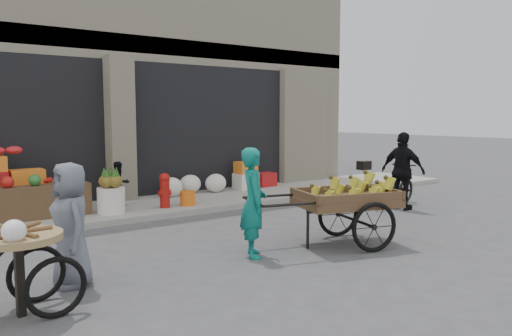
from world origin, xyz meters
TOP-DOWN VIEW (x-y plane):
  - ground at (0.00, 0.00)m, footprint 80.00×80.00m
  - sidewalk at (0.00, 4.10)m, footprint 18.00×2.20m
  - building at (0.00, 8.03)m, footprint 14.00×6.45m
  - fruit_display at (-2.48, 4.38)m, footprint 3.10×1.12m
  - pineapple_bin at (-0.75, 3.60)m, footprint 0.52×0.52m
  - fire_hydrant at (0.35, 3.55)m, footprint 0.22×0.22m
  - orange_bucket at (0.85, 3.50)m, footprint 0.32×0.32m
  - right_bay_goods at (2.61, 4.70)m, footprint 3.35×0.60m
  - seated_person at (-0.35, 4.20)m, footprint 0.51×0.43m
  - banana_cart at (1.44, -0.36)m, footprint 2.68×1.63m
  - vendor_woman at (-0.03, -0.05)m, footprint 0.59×0.67m
  - tricycle_cart at (-3.15, -0.41)m, footprint 1.45×0.91m
  - vendor_grey at (-2.46, 0.22)m, footprint 0.48×0.72m
  - bicycle at (4.79, 1.34)m, footprint 1.79×0.88m
  - cyclist at (4.59, 0.94)m, footprint 0.56×1.02m

SIDE VIEW (x-z plane):
  - ground at x=0.00m, z-range 0.00..0.00m
  - sidewalk at x=0.00m, z-range 0.00..0.12m
  - orange_bucket at x=0.85m, z-range 0.12..0.42m
  - pineapple_bin at x=-0.75m, z-range 0.12..0.62m
  - right_bay_goods at x=2.61m, z-range 0.06..0.76m
  - bicycle at x=4.79m, z-range 0.00..0.90m
  - fire_hydrant at x=0.35m, z-range 0.15..0.86m
  - tricycle_cart at x=-3.15m, z-range 0.09..1.04m
  - seated_person at x=-0.35m, z-range 0.12..1.05m
  - fruit_display at x=-2.48m, z-range 0.05..1.29m
  - vendor_grey at x=-2.46m, z-range 0.00..1.45m
  - banana_cart at x=1.44m, z-range 0.24..1.29m
  - vendor_woman at x=-0.03m, z-range 0.00..1.55m
  - cyclist at x=4.59m, z-range 0.00..1.65m
  - building at x=0.00m, z-range -0.13..6.87m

